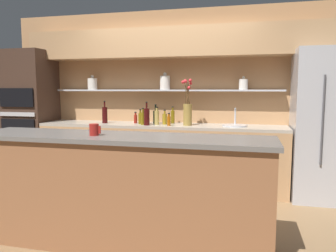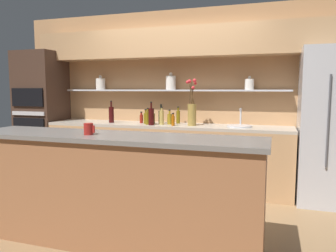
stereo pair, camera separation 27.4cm
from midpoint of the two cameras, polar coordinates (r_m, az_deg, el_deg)
The scene contains 19 objects.
ground_plane at distance 3.79m, azimuth -2.85°, elevation -15.69°, with size 12.00×12.00×0.00m, color olive.
back_wall_unit at distance 4.97m, azimuth 3.37°, elevation 7.86°, with size 5.20×0.44×2.60m.
back_counter_unit at distance 4.82m, azimuth 1.12°, elevation -5.12°, with size 3.56×0.62×0.92m.
island_counter at distance 3.08m, azimuth -7.13°, elevation -10.92°, with size 2.76×0.61×1.02m.
oven_tower at distance 5.74m, azimuth -19.84°, elevation 1.94°, with size 0.68×0.64×2.03m.
flower_vase at distance 4.56m, azimuth 5.92°, elevation 2.63°, with size 0.15×0.17×0.65m.
sink_fixture at distance 4.56m, azimuth 14.05°, elevation 0.13°, with size 0.34×0.34×0.25m.
bottle_sauce_0 at distance 4.54m, azimuth 2.62°, elevation 1.00°, with size 0.05×0.05×0.18m.
bottle_wine_1 at distance 5.00m, azimuth -8.30°, elevation 2.01°, with size 0.08×0.08×0.33m.
bottle_oil_2 at distance 4.82m, azimuth -1.00°, elevation 1.41°, with size 0.06×0.06×0.21m.
bottle_sauce_3 at distance 4.91m, azimuth -3.07°, elevation 1.35°, with size 0.05×0.05×0.17m.
bottle_oil_4 at distance 4.84m, azimuth 3.41°, elevation 1.65°, with size 0.06×0.06×0.25m.
bottle_oil_5 at distance 4.80m, azimuth -2.28°, elevation 1.40°, with size 0.06×0.06×0.22m.
bottle_oil_6 at distance 4.71m, azimuth 1.95°, elevation 1.27°, with size 0.07×0.07×0.21m.
bottle_wine_7 at distance 4.61m, azimuth -1.23°, elevation 1.69°, with size 0.08×0.08×0.33m.
bottle_oil_8 at distance 4.69m, azimuth -1.87°, elevation 1.40°, with size 0.07×0.07×0.24m.
bottle_spirit_9 at distance 4.68m, azimuth 0.55°, elevation 1.54°, with size 0.06×0.06×0.26m.
bottle_wine_10 at distance 4.83m, azimuth 0.41°, elevation 1.65°, with size 0.08×0.08×0.28m.
coffee_mug at distance 2.99m, azimuth -11.13°, elevation -0.52°, with size 0.10×0.08×0.10m.
Camera 2 is at (1.39, -3.24, 1.43)m, focal length 35.00 mm.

